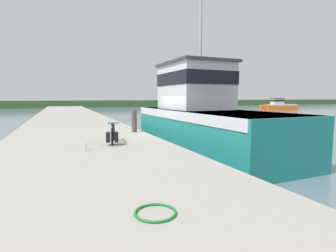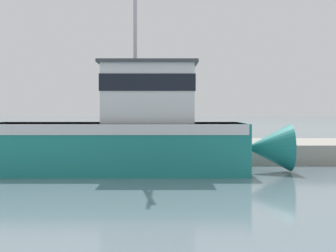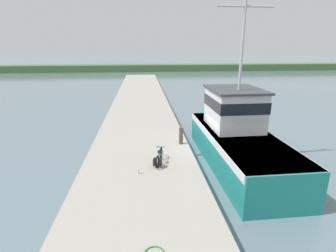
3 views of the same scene
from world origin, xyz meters
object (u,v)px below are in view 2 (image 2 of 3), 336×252
mooring_post (158,133)px  water_bottle_by_bike (85,138)px  water_bottle_on_curb (127,141)px  fishing_boat_main (133,131)px  bicycle_touring (101,136)px

mooring_post → water_bottle_by_bike: bearing=-124.7°
water_bottle_on_curb → mooring_post: bearing=49.7°
fishing_boat_main → bicycle_touring: size_ratio=6.83×
fishing_boat_main → mooring_post: fishing_boat_main is taller
fishing_boat_main → water_bottle_by_bike: bearing=-154.4°
bicycle_touring → mooring_post: 3.08m
bicycle_touring → water_bottle_by_bike: bearing=-124.0°
water_bottle_by_bike → bicycle_touring: bearing=42.8°
water_bottle_by_bike → water_bottle_on_curb: bearing=59.6°
water_bottle_on_curb → water_bottle_by_bike: bearing=-120.4°
fishing_boat_main → water_bottle_on_curb: bearing=-172.7°
fishing_boat_main → water_bottle_by_bike: 6.23m
mooring_post → water_bottle_by_bike: size_ratio=3.95×
bicycle_touring → mooring_post: bearing=74.0°
bicycle_touring → water_bottle_by_bike: 1.38m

